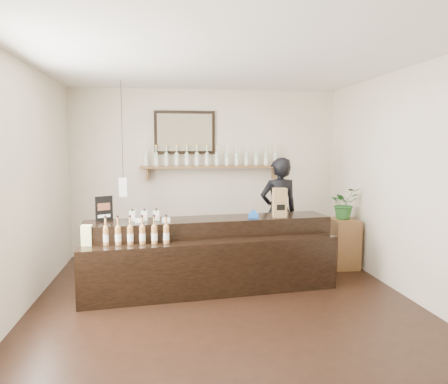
% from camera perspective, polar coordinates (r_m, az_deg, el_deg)
% --- Properties ---
extents(ground, '(5.00, 5.00, 0.00)m').
position_cam_1_polar(ground, '(5.33, 0.11, -14.29)').
color(ground, black).
rests_on(ground, ground).
extents(room_shell, '(5.00, 5.00, 5.00)m').
position_cam_1_polar(room_shell, '(5.00, 0.12, 4.33)').
color(room_shell, beige).
rests_on(room_shell, ground).
extents(back_wall_decor, '(2.66, 0.96, 1.69)m').
position_cam_1_polar(back_wall_decor, '(7.35, -3.45, 5.22)').
color(back_wall_decor, brown).
rests_on(back_wall_decor, ground).
extents(counter, '(3.27, 1.25, 1.05)m').
position_cam_1_polar(counter, '(5.75, -1.83, -8.37)').
color(counter, black).
rests_on(counter, ground).
extents(promo_sign, '(0.21, 0.13, 0.32)m').
position_cam_1_polar(promo_sign, '(5.73, -15.40, -2.12)').
color(promo_sign, black).
rests_on(promo_sign, counter).
extents(paper_bag, '(0.18, 0.14, 0.39)m').
position_cam_1_polar(paper_bag, '(5.90, 7.28, -1.38)').
color(paper_bag, '#966E48').
rests_on(paper_bag, counter).
extents(tape_dispenser, '(0.14, 0.07, 0.11)m').
position_cam_1_polar(tape_dispenser, '(5.81, 3.86, -2.97)').
color(tape_dispenser, blue).
rests_on(tape_dispenser, counter).
extents(side_cabinet, '(0.38, 0.52, 0.75)m').
position_cam_1_polar(side_cabinet, '(6.96, 15.27, -6.45)').
color(side_cabinet, brown).
rests_on(side_cabinet, ground).
extents(potted_plant, '(0.51, 0.47, 0.48)m').
position_cam_1_polar(potted_plant, '(6.86, 15.42, -1.44)').
color(potted_plant, '#286026').
rests_on(potted_plant, side_cabinet).
extents(shopkeeper, '(0.77, 0.58, 1.90)m').
position_cam_1_polar(shopkeeper, '(6.79, 7.17, -1.66)').
color(shopkeeper, black).
rests_on(shopkeeper, ground).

